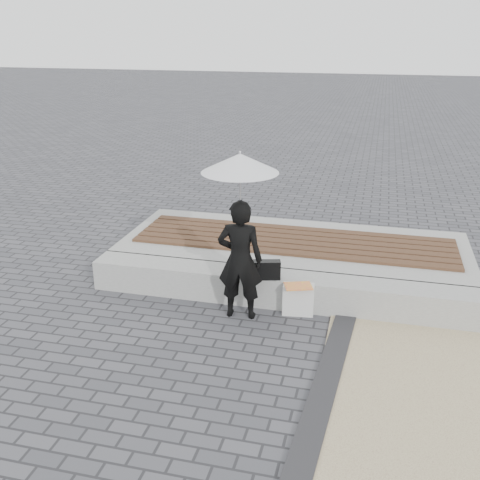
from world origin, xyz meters
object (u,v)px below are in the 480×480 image
(parasol, at_px, (240,163))
(woman, at_px, (240,260))
(canvas_tote, at_px, (298,299))
(handbag, at_px, (267,270))
(seating_ledge, at_px, (279,289))

(parasol, bearing_deg, woman, -75.96)
(woman, height_order, canvas_tote, woman)
(handbag, bearing_deg, parasol, -148.18)
(woman, bearing_deg, seating_ledge, -135.58)
(canvas_tote, bearing_deg, seating_ledge, 133.07)
(seating_ledge, xyz_separation_m, handbag, (-0.13, -0.17, 0.32))
(woman, distance_m, canvas_tote, 0.90)
(woman, bearing_deg, canvas_tote, -167.34)
(seating_ledge, distance_m, canvas_tote, 0.38)
(woman, relative_size, canvas_tote, 3.73)
(woman, xyz_separation_m, handbag, (0.27, 0.29, -0.23))
(parasol, xyz_separation_m, handbag, (0.27, 0.29, -1.40))
(canvas_tote, bearing_deg, parasol, -169.67)
(handbag, bearing_deg, woman, -148.18)
(parasol, bearing_deg, canvas_tote, 16.82)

